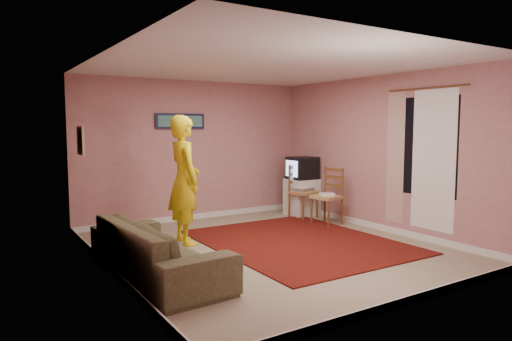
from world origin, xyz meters
TOP-DOWN VIEW (x-y plane):
  - ground at (0.00, 0.00)m, footprint 5.00×5.00m
  - wall_back at (0.00, 2.50)m, footprint 4.50×0.02m
  - wall_front at (0.00, -2.50)m, footprint 4.50×0.02m
  - wall_left at (-2.25, 0.00)m, footprint 0.02×5.00m
  - wall_right at (2.25, 0.00)m, footprint 0.02×5.00m
  - ceiling at (0.00, 0.00)m, footprint 4.50×5.00m
  - baseboard_back at (0.00, 2.49)m, footprint 4.50×0.02m
  - baseboard_front at (0.00, -2.49)m, footprint 4.50×0.02m
  - baseboard_left at (-2.24, 0.00)m, footprint 0.02×5.00m
  - baseboard_right at (2.24, 0.00)m, footprint 0.02×5.00m
  - window at (2.24, -0.90)m, footprint 0.01×1.10m
  - curtain_sheer at (2.23, -1.05)m, footprint 0.01×0.75m
  - curtain_floral at (2.21, -0.35)m, footprint 0.01×0.35m
  - curtain_rod at (2.20, -0.90)m, footprint 0.02×1.40m
  - picture_back at (-0.30, 2.47)m, footprint 0.95×0.04m
  - picture_left at (-2.22, 1.60)m, footprint 0.04×0.38m
  - area_rug at (0.56, 0.05)m, footprint 2.59×3.22m
  - tv_cabinet at (1.95, 1.72)m, footprint 0.57×0.51m
  - crt_tv at (1.94, 1.72)m, footprint 0.52×0.46m
  - chair_a at (1.81, 1.51)m, footprint 0.51×0.49m
  - dvd_player at (1.81, 1.51)m, footprint 0.44×0.37m
  - blue_throw at (1.81, 1.70)m, footprint 0.39×0.05m
  - chair_b at (1.79, 0.80)m, footprint 0.51×0.52m
  - game_console at (1.79, 0.80)m, footprint 0.28×0.23m
  - sofa at (-1.80, -0.34)m, footprint 1.02×2.30m
  - person at (-0.90, 0.92)m, footprint 0.50×0.73m

SIDE VIEW (x-z plane):
  - ground at x=0.00m, z-range 0.00..0.00m
  - area_rug at x=0.56m, z-range 0.00..0.02m
  - baseboard_back at x=0.00m, z-range 0.00..0.10m
  - baseboard_front at x=0.00m, z-range 0.00..0.10m
  - baseboard_left at x=-2.24m, z-range 0.00..0.10m
  - baseboard_right at x=2.24m, z-range 0.00..0.10m
  - sofa at x=-1.80m, z-range 0.00..0.66m
  - tv_cabinet at x=1.95m, z-range 0.00..0.72m
  - game_console at x=1.79m, z-range 0.52..0.57m
  - dvd_player at x=1.81m, z-range 0.52..0.58m
  - chair_a at x=1.81m, z-range 0.34..0.89m
  - chair_b at x=1.79m, z-range 0.34..0.90m
  - blue_throw at x=1.81m, z-range 0.61..1.02m
  - crt_tv at x=1.94m, z-range 0.72..1.16m
  - person at x=-0.90m, z-range 0.00..1.92m
  - curtain_sheer at x=2.23m, z-range 0.20..2.30m
  - curtain_floral at x=2.21m, z-range 0.20..2.30m
  - wall_back at x=0.00m, z-range 0.00..2.60m
  - wall_front at x=0.00m, z-range 0.00..2.60m
  - wall_left at x=-2.25m, z-range 0.00..2.60m
  - wall_right at x=2.25m, z-range 0.00..2.60m
  - window at x=2.24m, z-range 0.70..2.20m
  - picture_left at x=-2.22m, z-range 1.34..1.76m
  - picture_back at x=-0.30m, z-range 1.71..1.99m
  - curtain_rod at x=2.20m, z-range 2.31..2.33m
  - ceiling at x=0.00m, z-range 2.59..2.61m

